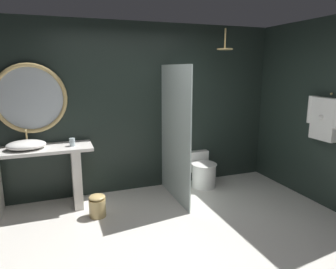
{
  "coord_description": "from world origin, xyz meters",
  "views": [
    {
      "loc": [
        -1.17,
        -2.7,
        1.92
      ],
      "look_at": [
        0.18,
        0.96,
        1.06
      ],
      "focal_mm": 32.44,
      "sensor_mm": 36.0,
      "label": 1
    }
  ],
  "objects": [
    {
      "name": "rain_shower_head",
      "position": [
        1.27,
        1.44,
        2.22
      ],
      "size": [
        0.24,
        0.24,
        0.31
      ],
      "color": "tan"
    },
    {
      "name": "back_wall_panel",
      "position": [
        0.0,
        1.9,
        1.3
      ],
      "size": [
        4.8,
        0.1,
        2.6
      ],
      "primitive_type": "cube",
      "color": "#1E2823",
      "rests_on": "ground_plane"
    },
    {
      "name": "toilet",
      "position": [
        1.03,
        1.62,
        0.25
      ],
      "size": [
        0.41,
        0.62,
        0.54
      ],
      "color": "white",
      "rests_on": "ground_plane"
    },
    {
      "name": "vessel_sink",
      "position": [
        -1.58,
        1.55,
        0.94
      ],
      "size": [
        0.49,
        0.41,
        0.24
      ],
      "color": "white",
      "rests_on": "vanity_counter"
    },
    {
      "name": "tumbler_cup",
      "position": [
        -1.0,
        1.51,
        0.93
      ],
      "size": [
        0.08,
        0.08,
        0.11
      ],
      "primitive_type": "cylinder",
      "color": "silver",
      "rests_on": "vanity_counter"
    },
    {
      "name": "vanity_counter",
      "position": [
        -1.49,
        1.56,
        0.54
      ],
      "size": [
        1.5,
        0.54,
        0.88
      ],
      "color": "silver",
      "rests_on": "ground_plane"
    },
    {
      "name": "hanging_bathrobe",
      "position": [
        2.21,
        0.35,
        1.28
      ],
      "size": [
        0.2,
        0.57,
        0.64
      ],
      "color": "tan"
    },
    {
      "name": "round_wall_mirror",
      "position": [
        -1.49,
        1.81,
        1.52
      ],
      "size": [
        0.96,
        0.06,
        0.96
      ],
      "color": "tan"
    },
    {
      "name": "waste_bin",
      "position": [
        -0.76,
        1.09,
        0.15
      ],
      "size": [
        0.22,
        0.22,
        0.3
      ],
      "color": "tan",
      "rests_on": "ground_plane"
    },
    {
      "name": "side_wall_right",
      "position": [
        2.35,
        0.76,
        1.3
      ],
      "size": [
        0.1,
        2.47,
        2.6
      ],
      "primitive_type": "cube",
      "color": "#1E2823",
      "rests_on": "ground_plane"
    },
    {
      "name": "shower_glass_panel",
      "position": [
        0.41,
        1.29,
        0.99
      ],
      "size": [
        0.02,
        1.12,
        1.97
      ],
      "primitive_type": "cube",
      "color": "silver",
      "rests_on": "ground_plane"
    },
    {
      "name": "ground_plane",
      "position": [
        0.0,
        0.0,
        0.0
      ],
      "size": [
        5.76,
        5.76,
        0.0
      ],
      "primitive_type": "plane",
      "color": "silver"
    }
  ]
}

